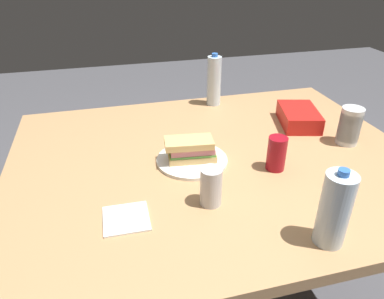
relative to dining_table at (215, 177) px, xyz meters
name	(u,v)px	position (x,y,z in m)	size (l,w,h in m)	color
ground_plane	(210,297)	(0.00, 0.00, -0.69)	(8.00, 8.00, 0.00)	#4C4C51
dining_table	(215,177)	(0.00, 0.00, 0.00)	(1.50, 1.18, 0.78)	tan
paper_plate	(192,160)	(0.09, 0.01, 0.09)	(0.26, 0.26, 0.01)	white
sandwich	(191,149)	(0.09, 0.01, 0.14)	(0.19, 0.11, 0.08)	#DBB26B
soda_can_red	(277,153)	(-0.18, 0.12, 0.15)	(0.07, 0.07, 0.12)	maroon
chip_bag	(299,117)	(-0.44, -0.18, 0.12)	(0.23, 0.15, 0.07)	red
water_bottle_tall	(214,81)	(-0.15, -0.50, 0.21)	(0.07, 0.07, 0.25)	silver
plastic_cup_stack	(350,126)	(-0.54, 0.02, 0.16)	(0.08, 0.08, 0.15)	silver
water_bottle_spare	(335,209)	(-0.16, 0.49, 0.19)	(0.08, 0.08, 0.22)	silver
soda_can_silver	(211,187)	(0.10, 0.25, 0.15)	(0.07, 0.07, 0.12)	silver
paper_napkin	(126,218)	(0.35, 0.27, 0.09)	(0.13, 0.13, 0.01)	white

